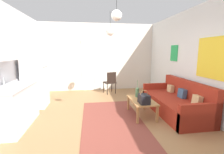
% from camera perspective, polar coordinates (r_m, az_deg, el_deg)
% --- Properties ---
extents(ground_plane, '(5.30, 7.51, 0.10)m').
position_cam_1_polar(ground_plane, '(3.59, -1.29, -18.69)').
color(ground_plane, '#996D44').
extents(wall_back, '(4.90, 0.13, 2.80)m').
position_cam_1_polar(wall_back, '(6.66, -5.12, 7.15)').
color(wall_back, silver).
rests_on(wall_back, ground_plane).
extents(wall_right, '(0.12, 7.11, 2.80)m').
position_cam_1_polar(wall_right, '(4.21, 33.21, 4.60)').
color(wall_right, silver).
rests_on(wall_right, ground_plane).
extents(area_rug, '(1.41, 2.92, 0.01)m').
position_cam_1_polar(area_rug, '(3.78, 0.24, -16.23)').
color(area_rug, brown).
rests_on(area_rug, ground_plane).
extents(couch, '(0.93, 2.15, 0.87)m').
position_cam_1_polar(couch, '(4.58, 22.56, -8.74)').
color(couch, maroon).
rests_on(couch, ground_plane).
extents(coffee_table, '(0.55, 0.94, 0.43)m').
position_cam_1_polar(coffee_table, '(4.08, 10.83, -8.90)').
color(coffee_table, '#A87542').
rests_on(coffee_table, ground_plane).
extents(bamboo_vase, '(0.10, 0.10, 0.47)m').
position_cam_1_polar(bamboo_vase, '(4.23, 9.28, -5.65)').
color(bamboo_vase, '#47704C').
rests_on(bamboo_vase, coffee_table).
extents(handbag, '(0.23, 0.29, 0.33)m').
position_cam_1_polar(handbag, '(3.74, 11.69, -7.91)').
color(handbag, black).
rests_on(handbag, coffee_table).
extents(refrigerator, '(0.62, 0.63, 1.70)m').
position_cam_1_polar(refrigerator, '(5.07, -26.44, -0.53)').
color(refrigerator, white).
rests_on(refrigerator, ground_plane).
extents(kitchen_counter, '(0.59, 1.32, 2.13)m').
position_cam_1_polar(kitchen_counter, '(3.93, -33.03, -4.12)').
color(kitchen_counter, silver).
rests_on(kitchen_counter, ground_plane).
extents(accent_chair, '(0.53, 0.51, 0.86)m').
position_cam_1_polar(accent_chair, '(6.06, -0.64, -1.64)').
color(accent_chair, black).
rests_on(accent_chair, ground_plane).
extents(pendant_lamp_near, '(0.21, 0.21, 0.57)m').
position_cam_1_polar(pendant_lamp_near, '(3.24, 1.68, 21.75)').
color(pendant_lamp_near, black).
extents(pendant_lamp_far, '(0.24, 0.24, 0.70)m').
position_cam_1_polar(pendant_lamp_far, '(4.76, -0.68, 16.40)').
color(pendant_lamp_far, black).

